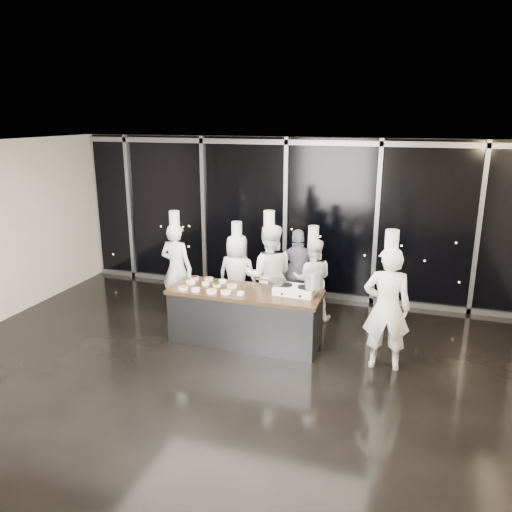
{
  "coord_description": "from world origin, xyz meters",
  "views": [
    {
      "loc": [
        2.51,
        -6.2,
        3.6
      ],
      "look_at": [
        0.09,
        1.2,
        1.4
      ],
      "focal_mm": 35.0,
      "sensor_mm": 36.0,
      "label": 1
    }
  ],
  "objects_px": {
    "guest": "(298,273)",
    "chef_right": "(312,279)",
    "chef_left": "(237,275)",
    "stove": "(295,290)",
    "frying_pan": "(277,281)",
    "chef_center": "(269,275)",
    "stock_pot": "(314,279)",
    "demo_counter": "(245,316)",
    "chef_side": "(387,307)",
    "chef_far_left": "(177,268)"
  },
  "relations": [
    {
      "from": "guest",
      "to": "demo_counter",
      "type": "bearing_deg",
      "value": 51.1
    },
    {
      "from": "chef_left",
      "to": "stove",
      "type": "bearing_deg",
      "value": 146.46
    },
    {
      "from": "stock_pot",
      "to": "chef_left",
      "type": "distance_m",
      "value": 1.94
    },
    {
      "from": "chef_left",
      "to": "chef_right",
      "type": "relative_size",
      "value": 1.02
    },
    {
      "from": "guest",
      "to": "chef_right",
      "type": "distance_m",
      "value": 0.29
    },
    {
      "from": "guest",
      "to": "chef_side",
      "type": "bearing_deg",
      "value": 120.24
    },
    {
      "from": "demo_counter",
      "to": "guest",
      "type": "distance_m",
      "value": 1.53
    },
    {
      "from": "chef_center",
      "to": "chef_far_left",
      "type": "bearing_deg",
      "value": -16.49
    },
    {
      "from": "demo_counter",
      "to": "guest",
      "type": "relative_size",
      "value": 1.5
    },
    {
      "from": "chef_right",
      "to": "chef_side",
      "type": "xyz_separation_m",
      "value": [
        1.39,
        -1.46,
        0.18
      ]
    },
    {
      "from": "stove",
      "to": "chef_left",
      "type": "bearing_deg",
      "value": 147.02
    },
    {
      "from": "guest",
      "to": "chef_right",
      "type": "height_order",
      "value": "chef_right"
    },
    {
      "from": "chef_center",
      "to": "stock_pot",
      "type": "bearing_deg",
      "value": 125.7
    },
    {
      "from": "demo_counter",
      "to": "stove",
      "type": "bearing_deg",
      "value": 6.57
    },
    {
      "from": "stock_pot",
      "to": "frying_pan",
      "type": "bearing_deg",
      "value": 175.62
    },
    {
      "from": "guest",
      "to": "frying_pan",
      "type": "bearing_deg",
      "value": 70.26
    },
    {
      "from": "frying_pan",
      "to": "chef_center",
      "type": "bearing_deg",
      "value": 118.99
    },
    {
      "from": "frying_pan",
      "to": "stock_pot",
      "type": "height_order",
      "value": "stock_pot"
    },
    {
      "from": "stove",
      "to": "guest",
      "type": "bearing_deg",
      "value": 104.2
    },
    {
      "from": "stock_pot",
      "to": "chef_left",
      "type": "bearing_deg",
      "value": 148.84
    },
    {
      "from": "guest",
      "to": "stock_pot",
      "type": "bearing_deg",
      "value": 95.85
    },
    {
      "from": "chef_left",
      "to": "demo_counter",
      "type": "bearing_deg",
      "value": 118.93
    },
    {
      "from": "stove",
      "to": "chef_far_left",
      "type": "xyz_separation_m",
      "value": [
        -2.44,
        0.75,
        -0.09
      ]
    },
    {
      "from": "demo_counter",
      "to": "chef_far_left",
      "type": "relative_size",
      "value": 1.27
    },
    {
      "from": "frying_pan",
      "to": "chef_far_left",
      "type": "distance_m",
      "value": 2.26
    },
    {
      "from": "stove",
      "to": "frying_pan",
      "type": "distance_m",
      "value": 0.32
    },
    {
      "from": "demo_counter",
      "to": "guest",
      "type": "xyz_separation_m",
      "value": [
        0.55,
        1.38,
        0.37
      ]
    },
    {
      "from": "chef_left",
      "to": "chef_right",
      "type": "xyz_separation_m",
      "value": [
        1.35,
        0.24,
        -0.02
      ]
    },
    {
      "from": "demo_counter",
      "to": "frying_pan",
      "type": "xyz_separation_m",
      "value": [
        0.49,
        0.12,
        0.61
      ]
    },
    {
      "from": "chef_right",
      "to": "stock_pot",
      "type": "bearing_deg",
      "value": 91.69
    },
    {
      "from": "stove",
      "to": "chef_side",
      "type": "bearing_deg",
      "value": -6.81
    },
    {
      "from": "frying_pan",
      "to": "chef_left",
      "type": "relative_size",
      "value": 0.3
    },
    {
      "from": "demo_counter",
      "to": "chef_left",
      "type": "distance_m",
      "value": 1.23
    },
    {
      "from": "chef_left",
      "to": "chef_right",
      "type": "bearing_deg",
      "value": -167.09
    },
    {
      "from": "stock_pot",
      "to": "guest",
      "type": "height_order",
      "value": "guest"
    },
    {
      "from": "chef_right",
      "to": "demo_counter",
      "type": "bearing_deg",
      "value": 46.59
    },
    {
      "from": "chef_side",
      "to": "guest",
      "type": "bearing_deg",
      "value": -48.4
    },
    {
      "from": "frying_pan",
      "to": "stock_pot",
      "type": "relative_size",
      "value": 1.94
    },
    {
      "from": "chef_far_left",
      "to": "chef_right",
      "type": "relative_size",
      "value": 1.12
    },
    {
      "from": "demo_counter",
      "to": "chef_right",
      "type": "height_order",
      "value": "chef_right"
    },
    {
      "from": "stove",
      "to": "chef_left",
      "type": "distance_m",
      "value": 1.65
    },
    {
      "from": "frying_pan",
      "to": "chef_center",
      "type": "distance_m",
      "value": 0.8
    },
    {
      "from": "frying_pan",
      "to": "chef_left",
      "type": "bearing_deg",
      "value": 140.54
    },
    {
      "from": "stock_pot",
      "to": "guest",
      "type": "relative_size",
      "value": 0.17
    },
    {
      "from": "stove",
      "to": "chef_side",
      "type": "distance_m",
      "value": 1.44
    },
    {
      "from": "guest",
      "to": "chef_left",
      "type": "bearing_deg",
      "value": -0.6
    },
    {
      "from": "stock_pot",
      "to": "chef_right",
      "type": "distance_m",
      "value": 1.32
    },
    {
      "from": "stove",
      "to": "stock_pot",
      "type": "bearing_deg",
      "value": 0.14
    },
    {
      "from": "chef_left",
      "to": "chef_right",
      "type": "distance_m",
      "value": 1.37
    },
    {
      "from": "stock_pot",
      "to": "guest",
      "type": "xyz_separation_m",
      "value": [
        -0.55,
        1.3,
        -0.35
      ]
    }
  ]
}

